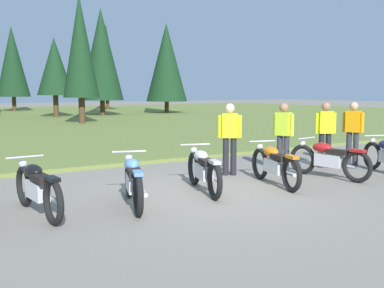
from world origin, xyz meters
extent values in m
plane|color=gray|center=(0.00, 0.00, 0.00)|extent=(140.00, 140.00, 0.00)
cylinder|color=#47331E|center=(12.76, 36.26, 0.67)|extent=(0.36, 0.36, 1.34)
cone|color=#143319|center=(12.76, 36.26, 4.90)|extent=(2.33, 2.33, 7.12)
cylinder|color=#47331E|center=(4.53, 25.62, 0.82)|extent=(0.36, 0.36, 1.65)
cone|color=#143319|center=(4.53, 25.62, 3.65)|extent=(2.51, 2.51, 4.00)
cylinder|color=#47331E|center=(4.15, 37.63, 0.70)|extent=(0.36, 0.36, 1.41)
cone|color=#143319|center=(4.15, 37.63, 4.60)|extent=(2.98, 2.98, 6.38)
cylinder|color=#47331E|center=(8.26, 26.24, 0.62)|extent=(0.36, 0.36, 1.25)
cone|color=#143319|center=(8.26, 26.24, 4.68)|extent=(3.23, 3.23, 6.86)
cylinder|color=#47331E|center=(3.91, 18.39, 0.79)|extent=(0.36, 0.36, 1.57)
cone|color=#143319|center=(3.91, 18.39, 4.44)|extent=(2.02, 2.02, 5.73)
cylinder|color=#47331E|center=(14.15, 26.70, 0.54)|extent=(0.36, 0.36, 1.07)
cone|color=#143319|center=(14.15, 26.70, 4.29)|extent=(3.41, 3.41, 6.43)
torus|color=black|center=(-3.19, 0.92, 0.35)|extent=(0.15, 0.71, 0.70)
torus|color=black|center=(-3.10, -0.48, 0.35)|extent=(0.15, 0.71, 0.70)
cube|color=silver|center=(-3.14, 0.22, 0.40)|extent=(0.24, 0.65, 0.28)
ellipsoid|color=black|center=(-3.16, 0.40, 0.68)|extent=(0.29, 0.50, 0.22)
cube|color=black|center=(-3.13, 0.00, 0.62)|extent=(0.25, 0.49, 0.10)
cube|color=black|center=(-3.10, -0.48, 0.69)|extent=(0.16, 0.33, 0.06)
cylinder|color=silver|center=(-3.18, 0.82, 0.86)|extent=(0.62, 0.07, 0.03)
sphere|color=silver|center=(-3.19, 0.94, 0.73)|extent=(0.14, 0.14, 0.14)
cylinder|color=silver|center=(-2.98, -0.07, 0.30)|extent=(0.11, 0.55, 0.07)
torus|color=black|center=(-1.39, 0.60, 0.35)|extent=(0.32, 0.69, 0.70)
torus|color=black|center=(-1.84, -0.72, 0.35)|extent=(0.32, 0.69, 0.70)
cube|color=silver|center=(-1.62, -0.06, 0.40)|extent=(0.40, 0.67, 0.28)
ellipsoid|color=#598CC6|center=(-1.56, 0.11, 0.68)|extent=(0.40, 0.54, 0.22)
cube|color=black|center=(-1.69, -0.27, 0.62)|extent=(0.37, 0.53, 0.10)
cube|color=#598CC6|center=(-1.84, -0.72, 0.69)|extent=(0.24, 0.35, 0.06)
cylinder|color=silver|center=(-1.42, 0.50, 0.86)|extent=(0.60, 0.23, 0.03)
sphere|color=silver|center=(-1.38, 0.62, 0.73)|extent=(0.14, 0.14, 0.14)
cylinder|color=silver|center=(-1.58, -0.39, 0.30)|extent=(0.25, 0.54, 0.07)
torus|color=black|center=(0.22, 0.87, 0.35)|extent=(0.31, 0.70, 0.70)
torus|color=black|center=(-0.20, -0.46, 0.35)|extent=(0.31, 0.70, 0.70)
cube|color=silver|center=(0.01, 0.20, 0.40)|extent=(0.38, 0.67, 0.28)
ellipsoid|color=#B7B7BC|center=(0.07, 0.37, 0.68)|extent=(0.39, 0.54, 0.22)
cube|color=black|center=(-0.05, -0.01, 0.62)|extent=(0.35, 0.52, 0.10)
cube|color=#B7B7BC|center=(-0.20, -0.46, 0.69)|extent=(0.23, 0.35, 0.06)
cylinder|color=silver|center=(0.19, 0.78, 0.86)|extent=(0.60, 0.22, 0.03)
sphere|color=silver|center=(0.23, 0.89, 0.73)|extent=(0.14, 0.14, 0.14)
cylinder|color=silver|center=(0.06, -0.13, 0.30)|extent=(0.23, 0.55, 0.07)
torus|color=black|center=(1.79, 0.60, 0.35)|extent=(0.28, 0.70, 0.70)
torus|color=black|center=(1.42, -0.75, 0.35)|extent=(0.28, 0.70, 0.70)
cube|color=silver|center=(1.61, -0.08, 0.40)|extent=(0.36, 0.67, 0.28)
ellipsoid|color=orange|center=(1.66, 0.10, 0.68)|extent=(0.38, 0.53, 0.22)
cube|color=black|center=(1.55, -0.29, 0.62)|extent=(0.34, 0.52, 0.10)
cube|color=orange|center=(1.42, -0.75, 0.69)|extent=(0.22, 0.35, 0.06)
cylinder|color=silver|center=(1.77, 0.50, 0.86)|extent=(0.61, 0.19, 0.03)
sphere|color=silver|center=(1.80, 0.62, 0.73)|extent=(0.14, 0.14, 0.14)
cylinder|color=silver|center=(1.66, -0.40, 0.30)|extent=(0.21, 0.55, 0.07)
torus|color=black|center=(3.07, 0.55, 0.35)|extent=(0.20, 0.71, 0.70)
torus|color=black|center=(3.27, -0.84, 0.35)|extent=(0.20, 0.71, 0.70)
cube|color=silver|center=(3.17, -0.15, 0.40)|extent=(0.29, 0.66, 0.28)
ellipsoid|color=#AD1919|center=(3.15, 0.03, 0.68)|extent=(0.33, 0.51, 0.22)
cube|color=black|center=(3.20, -0.36, 0.62)|extent=(0.29, 0.51, 0.10)
cube|color=#AD1919|center=(3.27, -0.84, 0.69)|extent=(0.18, 0.34, 0.06)
cylinder|color=silver|center=(3.09, 0.45, 0.86)|extent=(0.62, 0.12, 0.03)
sphere|color=silver|center=(3.07, 0.57, 0.73)|extent=(0.14, 0.14, 0.14)
cylinder|color=silver|center=(3.35, -0.42, 0.30)|extent=(0.15, 0.55, 0.07)
torus|color=black|center=(5.00, 0.05, 0.35)|extent=(0.32, 0.69, 0.70)
cylinder|color=silver|center=(4.96, -0.05, 0.86)|extent=(0.60, 0.23, 0.03)
sphere|color=silver|center=(5.00, 0.07, 0.73)|extent=(0.14, 0.14, 0.14)
cylinder|color=black|center=(4.15, 0.95, 0.44)|extent=(0.14, 0.14, 0.88)
cylinder|color=black|center=(4.31, 0.86, 0.44)|extent=(0.14, 0.14, 0.88)
cube|color=#D8EA19|center=(4.23, 0.91, 1.16)|extent=(0.42, 0.36, 0.56)
sphere|color=#9E7051|center=(4.23, 0.91, 1.56)|extent=(0.22, 0.22, 0.22)
cylinder|color=#D8EA19|center=(4.03, 1.01, 1.14)|extent=(0.09, 0.09, 0.52)
cylinder|color=#D8EA19|center=(4.44, 0.80, 1.14)|extent=(0.09, 0.09, 0.52)
cylinder|color=#2D2D38|center=(5.16, 0.67, 0.44)|extent=(0.14, 0.14, 0.88)
cylinder|color=#2D2D38|center=(5.09, 0.84, 0.44)|extent=(0.14, 0.14, 0.88)
cube|color=orange|center=(5.12, 0.76, 1.16)|extent=(0.34, 0.42, 0.56)
sphere|color=tan|center=(5.12, 0.76, 1.56)|extent=(0.22, 0.22, 0.22)
cylinder|color=orange|center=(5.21, 0.54, 1.14)|extent=(0.09, 0.09, 0.52)
cylinder|color=orange|center=(5.04, 0.97, 1.14)|extent=(0.09, 0.09, 0.52)
cylinder|color=#2D2D38|center=(2.96, 0.98, 0.44)|extent=(0.14, 0.14, 0.88)
cylinder|color=#2D2D38|center=(2.91, 1.15, 0.44)|extent=(0.14, 0.14, 0.88)
cube|color=#C6E52D|center=(2.93, 1.07, 1.16)|extent=(0.31, 0.41, 0.56)
sphere|color=#9E7051|center=(2.93, 1.07, 1.56)|extent=(0.22, 0.22, 0.22)
cylinder|color=#C6E52D|center=(3.00, 0.85, 1.14)|extent=(0.09, 0.09, 0.52)
cylinder|color=#C6E52D|center=(2.87, 1.29, 1.14)|extent=(0.09, 0.09, 0.52)
cylinder|color=black|center=(1.44, 1.39, 0.44)|extent=(0.14, 0.14, 0.88)
cylinder|color=black|center=(1.59, 1.29, 0.44)|extent=(0.14, 0.14, 0.88)
cube|color=#D8EA19|center=(1.51, 1.34, 1.16)|extent=(0.42, 0.38, 0.56)
sphere|color=beige|center=(1.51, 1.34, 1.56)|extent=(0.22, 0.22, 0.22)
cylinder|color=#D8EA19|center=(1.32, 1.47, 1.14)|extent=(0.09, 0.09, 0.52)
cylinder|color=#D8EA19|center=(1.70, 1.22, 1.14)|extent=(0.09, 0.09, 0.52)
camera|label=1|loc=(-4.92, -7.10, 1.96)|focal=43.01mm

